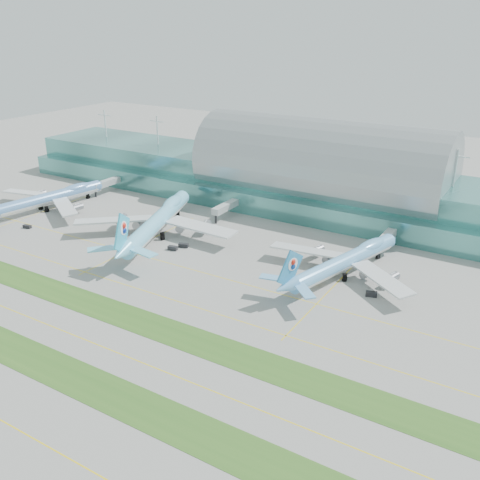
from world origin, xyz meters
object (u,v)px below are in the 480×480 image
Objects in this scene: airliner_b at (158,220)px; airliner_c at (346,260)px; airliner_a at (50,197)px; terminal at (320,180)px.

airliner_b reaches higher than airliner_c.
airliner_b reaches higher than airliner_a.
airliner_b is 1.17× the size of airliner_c.
airliner_b is (67.12, 0.48, 1.09)m from airliner_a.
airliner_c is at bearing -15.96° from airliner_b.
terminal reaches higher than airliner_a.
terminal is 5.02× the size of airliner_c.
airliner_b is at bearing -122.85° from terminal.
airliner_a is 149.44m from airliner_c.
airliner_c is (82.24, 4.42, -1.07)m from airliner_b.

